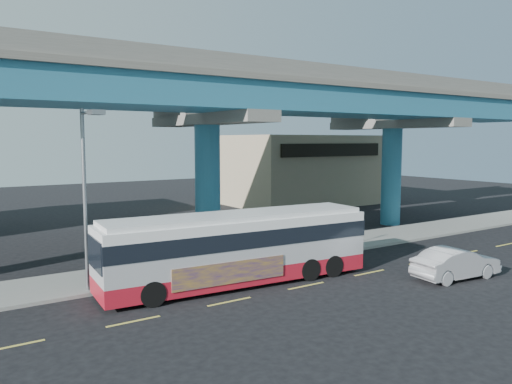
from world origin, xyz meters
TOP-DOWN VIEW (x-y plane):
  - ground at (0.00, 0.00)m, footprint 120.00×120.00m
  - sidewalk at (0.00, 5.50)m, footprint 70.00×4.00m
  - lane_markings at (-0.00, -0.30)m, footprint 58.00×0.12m
  - viaduct at (-0.00, 9.11)m, footprint 52.00×12.40m
  - building_beige at (18.00, 22.98)m, footprint 14.00×10.23m
  - transit_bus at (-2.36, 1.70)m, footprint 12.74×3.59m
  - sedan at (6.62, -3.27)m, footprint 2.52×4.81m
  - street_lamp at (-8.45, 3.44)m, footprint 0.50×2.50m
  - stop_sign at (6.25, 4.18)m, footprint 0.70×0.10m

SIDE VIEW (x-z plane):
  - ground at x=0.00m, z-range 0.00..0.00m
  - lane_markings at x=0.00m, z-range 0.00..0.01m
  - sidewalk at x=0.00m, z-range 0.00..0.15m
  - sedan at x=6.62m, z-range 0.00..1.47m
  - transit_bus at x=-2.36m, z-range 0.16..3.39m
  - stop_sign at x=6.25m, z-range 0.65..2.99m
  - building_beige at x=18.00m, z-range 0.01..7.01m
  - street_lamp at x=-8.45m, z-range 1.30..8.95m
  - viaduct at x=0.00m, z-range 3.29..14.99m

